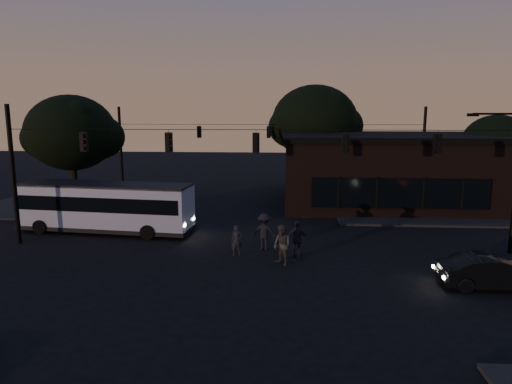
# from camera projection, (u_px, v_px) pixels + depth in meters

# --- Properties ---
(ground) EXTENTS (120.00, 120.00, 0.00)m
(ground) POSITION_uv_depth(u_px,v_px,m) (250.00, 274.00, 20.19)
(ground) COLOR black
(ground) RESTS_ON ground
(sidewalk_far_right) EXTENTS (14.00, 10.00, 0.15)m
(sidewalk_far_right) POSITION_uv_depth(u_px,v_px,m) (430.00, 209.00, 33.12)
(sidewalk_far_right) COLOR black
(sidewalk_far_right) RESTS_ON ground
(sidewalk_far_left) EXTENTS (14.00, 10.00, 0.15)m
(sidewalk_far_left) POSITION_uv_depth(u_px,v_px,m) (83.00, 205.00, 34.86)
(sidewalk_far_left) COLOR black
(sidewalk_far_left) RESTS_ON ground
(building) EXTENTS (15.40, 10.41, 5.40)m
(building) POSITION_uv_depth(u_px,v_px,m) (384.00, 170.00, 34.80)
(building) COLOR black
(building) RESTS_ON ground
(tree_behind) EXTENTS (7.60, 7.60, 9.43)m
(tree_behind) POSITION_uv_depth(u_px,v_px,m) (315.00, 122.00, 40.44)
(tree_behind) COLOR black
(tree_behind) RESTS_ON ground
(tree_right) EXTENTS (5.20, 5.20, 6.86)m
(tree_right) POSITION_uv_depth(u_px,v_px,m) (496.00, 143.00, 35.85)
(tree_right) COLOR black
(tree_right) RESTS_ON ground
(tree_left) EXTENTS (6.40, 6.40, 8.30)m
(tree_left) POSITION_uv_depth(u_px,v_px,m) (71.00, 133.00, 32.92)
(tree_left) COLOR black
(tree_left) RESTS_ON ground
(signal_rig_near) EXTENTS (26.24, 0.30, 7.50)m
(signal_rig_near) POSITION_uv_depth(u_px,v_px,m) (256.00, 164.00, 23.34)
(signal_rig_near) COLOR black
(signal_rig_near) RESTS_ON ground
(signal_rig_far) EXTENTS (26.24, 0.30, 7.50)m
(signal_rig_far) POSITION_uv_depth(u_px,v_px,m) (269.00, 146.00, 39.09)
(signal_rig_far) COLOR black
(signal_rig_far) RESTS_ON ground
(bus) EXTENTS (10.61, 3.53, 2.93)m
(bus) POSITION_uv_depth(u_px,v_px,m) (105.00, 205.00, 27.01)
(bus) COLOR #9FADCB
(bus) RESTS_ON ground
(car) EXTENTS (4.21, 1.49, 1.38)m
(car) POSITION_uv_depth(u_px,v_px,m) (492.00, 272.00, 18.49)
(car) COLOR black
(car) RESTS_ON ground
(pedestrian_a) EXTENTS (0.62, 0.48, 1.53)m
(pedestrian_a) POSITION_uv_depth(u_px,v_px,m) (237.00, 240.00, 22.74)
(pedestrian_a) COLOR black
(pedestrian_a) RESTS_ON ground
(pedestrian_b) EXTENTS (1.16, 1.18, 1.92)m
(pedestrian_b) POSITION_uv_depth(u_px,v_px,m) (282.00, 245.00, 21.28)
(pedestrian_b) COLOR #3C3A36
(pedestrian_b) RESTS_ON ground
(pedestrian_c) EXTENTS (1.14, 0.59, 1.85)m
(pedestrian_c) POSITION_uv_depth(u_px,v_px,m) (297.00, 239.00, 22.37)
(pedestrian_c) COLOR black
(pedestrian_c) RESTS_ON ground
(pedestrian_d) EXTENTS (1.32, 0.86, 1.92)m
(pedestrian_d) POSITION_uv_depth(u_px,v_px,m) (264.00, 232.00, 23.63)
(pedestrian_d) COLOR black
(pedestrian_d) RESTS_ON ground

